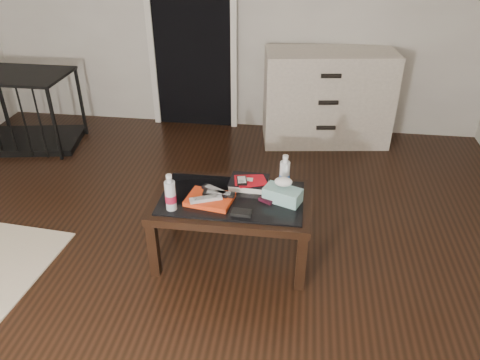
# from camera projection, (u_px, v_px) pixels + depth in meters

# --- Properties ---
(ground) EXTENTS (5.00, 5.00, 0.00)m
(ground) POSITION_uv_depth(u_px,v_px,m) (175.00, 284.00, 2.95)
(ground) COLOR black
(ground) RESTS_ON ground
(room_shell) EXTENTS (5.00, 5.00, 5.00)m
(room_shell) POSITION_uv_depth(u_px,v_px,m) (149.00, 18.00, 2.12)
(room_shell) COLOR silver
(room_shell) RESTS_ON ground
(doorway) EXTENTS (0.90, 0.08, 2.07)m
(doorway) POSITION_uv_depth(u_px,v_px,m) (192.00, 27.00, 4.57)
(doorway) COLOR black
(doorway) RESTS_ON ground
(coffee_table) EXTENTS (1.00, 0.60, 0.46)m
(coffee_table) POSITION_uv_depth(u_px,v_px,m) (232.00, 206.00, 3.00)
(coffee_table) COLOR black
(coffee_table) RESTS_ON ground
(dresser) EXTENTS (1.26, 0.66, 0.90)m
(dresser) POSITION_uv_depth(u_px,v_px,m) (327.00, 98.00, 4.50)
(dresser) COLOR beige
(dresser) RESTS_ON ground
(pet_crate) EXTENTS (0.99, 0.75, 0.71)m
(pet_crate) POSITION_uv_depth(u_px,v_px,m) (29.00, 122.00, 4.55)
(pet_crate) COLOR black
(pet_crate) RESTS_ON ground
(magazines) EXTENTS (0.31, 0.25, 0.03)m
(magazines) POSITION_uv_depth(u_px,v_px,m) (210.00, 199.00, 2.92)
(magazines) COLOR red
(magazines) RESTS_ON coffee_table
(remote_silver) EXTENTS (0.20, 0.13, 0.02)m
(remote_silver) POSITION_uv_depth(u_px,v_px,m) (206.00, 199.00, 2.88)
(remote_silver) COLOR #B6B6BB
(remote_silver) RESTS_ON magazines
(remote_black_front) EXTENTS (0.20, 0.06, 0.02)m
(remote_black_front) POSITION_uv_depth(u_px,v_px,m) (219.00, 193.00, 2.93)
(remote_black_front) COLOR black
(remote_black_front) RESTS_ON magazines
(remote_black_back) EXTENTS (0.20, 0.14, 0.02)m
(remote_black_back) POSITION_uv_depth(u_px,v_px,m) (216.00, 190.00, 2.96)
(remote_black_back) COLOR black
(remote_black_back) RESTS_ON magazines
(textbook) EXTENTS (0.26, 0.21, 0.05)m
(textbook) POSITION_uv_depth(u_px,v_px,m) (249.00, 183.00, 3.08)
(textbook) COLOR black
(textbook) RESTS_ON coffee_table
(dvd_mailers) EXTENTS (0.21, 0.17, 0.01)m
(dvd_mailers) POSITION_uv_depth(u_px,v_px,m) (249.00, 180.00, 3.06)
(dvd_mailers) COLOR red
(dvd_mailers) RESTS_ON textbook
(ipod) EXTENTS (0.08, 0.11, 0.02)m
(ipod) POSITION_uv_depth(u_px,v_px,m) (242.00, 180.00, 3.03)
(ipod) COLOR black
(ipod) RESTS_ON dvd_mailers
(flip_phone) EXTENTS (0.10, 0.08, 0.02)m
(flip_phone) POSITION_uv_depth(u_px,v_px,m) (266.00, 200.00, 2.92)
(flip_phone) COLOR black
(flip_phone) RESTS_ON coffee_table
(wallet) EXTENTS (0.12, 0.08, 0.02)m
(wallet) POSITION_uv_depth(u_px,v_px,m) (241.00, 213.00, 2.80)
(wallet) COLOR black
(wallet) RESTS_ON coffee_table
(water_bottle_left) EXTENTS (0.07, 0.07, 0.24)m
(water_bottle_left) POSITION_uv_depth(u_px,v_px,m) (170.00, 192.00, 2.80)
(water_bottle_left) COLOR #B4BABF
(water_bottle_left) RESTS_ON coffee_table
(water_bottle_right) EXTENTS (0.08, 0.08, 0.24)m
(water_bottle_right) POSITION_uv_depth(u_px,v_px,m) (285.00, 172.00, 3.01)
(water_bottle_right) COLOR silver
(water_bottle_right) RESTS_ON coffee_table
(tissue_box) EXTENTS (0.26, 0.19, 0.09)m
(tissue_box) POSITION_uv_depth(u_px,v_px,m) (283.00, 195.00, 2.91)
(tissue_box) COLOR teal
(tissue_box) RESTS_ON coffee_table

